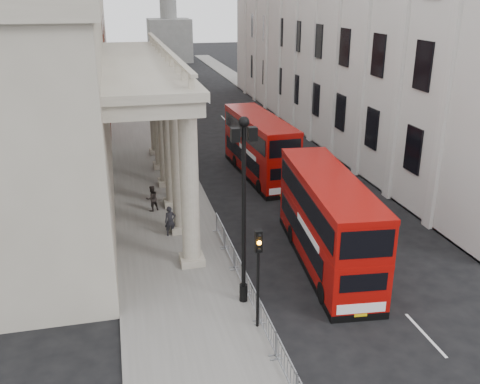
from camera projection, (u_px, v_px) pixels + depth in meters
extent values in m
plane|color=black|center=(284.00, 357.00, 20.30)|extent=(260.00, 260.00, 0.00)
cube|color=slate|center=(147.00, 148.00, 46.94)|extent=(6.00, 140.00, 0.12)
cube|color=slate|center=(323.00, 137.00, 50.50)|extent=(3.00, 140.00, 0.12)
cube|color=slate|center=(181.00, 146.00, 47.58)|extent=(0.20, 140.00, 0.14)
cube|color=gray|center=(30.00, 115.00, 32.30)|extent=(9.00, 28.00, 12.00)
cube|color=brown|center=(59.00, 11.00, 57.85)|extent=(9.00, 32.00, 22.00)
cube|color=gray|center=(75.00, 10.00, 87.33)|extent=(9.00, 30.00, 20.00)
cube|color=#60605E|center=(170.00, 40.00, 103.94)|extent=(8.00, 8.00, 8.00)
cylinder|color=black|center=(243.00, 293.00, 23.63)|extent=(0.36, 0.36, 0.80)
cylinder|color=black|center=(244.00, 218.00, 22.36)|extent=(0.18, 0.18, 8.00)
sphere|color=black|center=(244.00, 122.00, 20.91)|extent=(0.44, 0.44, 0.44)
cube|color=black|center=(252.00, 134.00, 21.16)|extent=(0.35, 0.35, 0.55)
cube|color=black|center=(235.00, 135.00, 21.01)|extent=(0.35, 0.35, 0.55)
cylinder|color=black|center=(191.00, 177.00, 38.20)|extent=(0.36, 0.36, 0.80)
cylinder|color=black|center=(189.00, 128.00, 36.92)|extent=(0.18, 0.18, 8.00)
sphere|color=black|center=(187.00, 68.00, 35.48)|extent=(0.44, 0.44, 0.44)
cube|color=black|center=(192.00, 75.00, 35.73)|extent=(0.35, 0.35, 0.55)
cube|color=black|center=(182.00, 76.00, 35.58)|extent=(0.35, 0.35, 0.55)
cylinder|color=black|center=(167.00, 126.00, 52.76)|extent=(0.36, 0.36, 0.80)
cylinder|color=black|center=(165.00, 89.00, 51.49)|extent=(0.18, 0.18, 8.00)
sphere|color=black|center=(163.00, 46.00, 50.04)|extent=(0.44, 0.44, 0.44)
cube|color=black|center=(167.00, 51.00, 50.29)|extent=(0.35, 0.35, 0.55)
cube|color=black|center=(160.00, 51.00, 50.14)|extent=(0.35, 0.35, 0.55)
cylinder|color=black|center=(258.00, 290.00, 21.37)|extent=(0.12, 0.12, 3.40)
cube|color=black|center=(258.00, 241.00, 20.61)|extent=(0.28, 0.22, 0.90)
sphere|color=black|center=(259.00, 236.00, 20.39)|extent=(0.18, 0.18, 0.18)
sphere|color=orange|center=(259.00, 243.00, 20.49)|extent=(0.18, 0.18, 0.18)
sphere|color=black|center=(259.00, 250.00, 20.60)|extent=(0.18, 0.18, 0.18)
cube|color=gray|center=(286.00, 365.00, 18.81)|extent=(0.50, 2.30, 1.10)
cube|color=gray|center=(267.00, 327.00, 20.94)|extent=(0.50, 2.30, 1.10)
cube|color=gray|center=(252.00, 296.00, 23.08)|extent=(0.50, 2.30, 1.10)
cube|color=gray|center=(240.00, 270.00, 25.22)|extent=(0.50, 2.30, 1.10)
cube|color=gray|center=(229.00, 248.00, 27.36)|extent=(0.50, 2.30, 1.10)
cube|color=gray|center=(220.00, 230.00, 29.50)|extent=(0.50, 2.30, 1.10)
cube|color=#970A07|center=(326.00, 238.00, 26.88)|extent=(3.56, 10.79, 2.02)
cube|color=#970A07|center=(329.00, 200.00, 26.14)|extent=(3.56, 10.79, 1.77)
cube|color=#970A07|center=(330.00, 180.00, 25.78)|extent=(3.61, 10.83, 0.25)
cube|color=black|center=(325.00, 259.00, 27.30)|extent=(3.58, 10.79, 0.35)
cube|color=black|center=(327.00, 234.00, 26.79)|extent=(3.42, 8.79, 1.01)
cube|color=black|center=(329.00, 198.00, 26.10)|extent=(3.56, 10.19, 1.11)
cube|color=white|center=(361.00, 308.00, 22.23)|extent=(2.11, 0.27, 0.45)
cube|color=yellow|center=(361.00, 315.00, 22.34)|extent=(0.56, 0.10, 0.13)
cylinder|color=black|center=(324.00, 293.00, 23.63)|extent=(0.42, 1.04, 1.01)
cylinder|color=black|center=(373.00, 289.00, 23.91)|extent=(0.42, 1.04, 1.01)
cylinder|color=black|center=(293.00, 234.00, 29.33)|extent=(0.42, 1.04, 1.01)
cylinder|color=black|center=(333.00, 232.00, 29.62)|extent=(0.42, 1.04, 1.01)
cube|color=#960A06|center=(259.00, 158.00, 39.76)|extent=(3.03, 10.48, 1.97)
cube|color=#960A06|center=(260.00, 132.00, 39.03)|extent=(3.03, 10.48, 1.73)
cube|color=#960A06|center=(260.00, 118.00, 38.69)|extent=(3.07, 10.52, 0.25)
cube|color=black|center=(259.00, 173.00, 40.17)|extent=(3.05, 10.48, 0.35)
cube|color=black|center=(259.00, 155.00, 39.67)|extent=(2.98, 8.51, 0.99)
cube|color=black|center=(260.00, 130.00, 39.00)|extent=(3.06, 9.89, 1.08)
cube|color=white|center=(284.00, 190.00, 35.36)|extent=(2.07, 0.17, 0.44)
cube|color=yellow|center=(284.00, 195.00, 35.47)|extent=(0.54, 0.07, 0.13)
cylinder|color=black|center=(260.00, 186.00, 36.53)|extent=(0.37, 1.00, 0.99)
cylinder|color=black|center=(291.00, 183.00, 37.12)|extent=(0.37, 1.00, 0.99)
cylinder|color=black|center=(236.00, 161.00, 41.92)|extent=(0.37, 1.00, 0.99)
cylinder|color=black|center=(263.00, 159.00, 42.52)|extent=(0.37, 1.00, 0.99)
imported|color=black|center=(170.00, 221.00, 29.83)|extent=(0.66, 0.47, 1.71)
imported|color=black|center=(152.00, 198.00, 33.18)|extent=(1.00, 0.92, 1.65)
imported|color=black|center=(174.00, 185.00, 35.41)|extent=(0.98, 0.85, 1.69)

